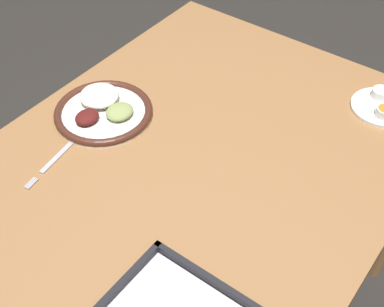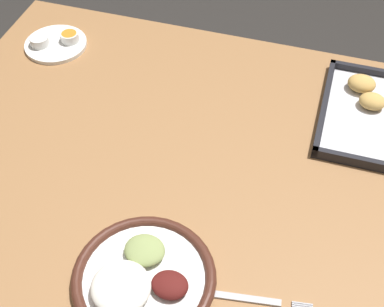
% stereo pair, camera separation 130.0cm
% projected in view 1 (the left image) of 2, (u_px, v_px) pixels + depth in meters
% --- Properties ---
extents(dining_table, '(1.20, 0.90, 0.76)m').
position_uv_depth(dining_table, '(192.00, 193.00, 1.32)').
color(dining_table, olive).
rests_on(dining_table, ground_plane).
extents(dinner_plate, '(0.25, 0.25, 0.05)m').
position_uv_depth(dinner_plate, '(102.00, 111.00, 1.36)').
color(dinner_plate, white).
rests_on(dinner_plate, dining_table).
extents(fork, '(0.22, 0.05, 0.00)m').
position_uv_depth(fork, '(60.00, 154.00, 1.26)').
color(fork, '#B2B2B7').
rests_on(fork, dining_table).
extents(saucer_plate, '(0.16, 0.16, 0.03)m').
position_uv_depth(saucer_plate, '(382.00, 106.00, 1.37)').
color(saucer_plate, white).
rests_on(saucer_plate, dining_table).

